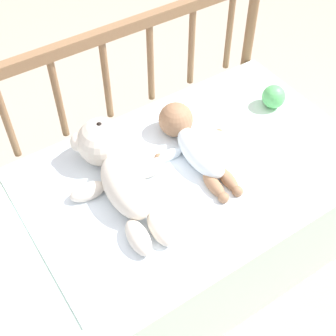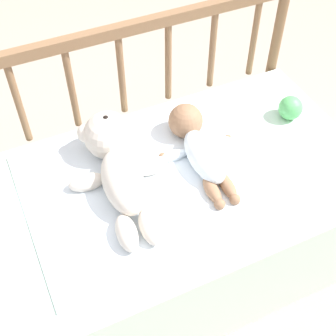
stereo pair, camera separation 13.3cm
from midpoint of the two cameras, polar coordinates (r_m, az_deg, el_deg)
The scene contains 7 objects.
ground_plane at distance 1.72m, azimuth 2.32°, elevation -11.19°, with size 12.00×12.00×0.00m, color tan.
crib_mattress at distance 1.54m, azimuth 2.57°, elevation -7.11°, with size 1.21×0.66×0.43m.
crib_rail at distance 1.53m, azimuth -3.08°, elevation 9.85°, with size 1.21×0.04×0.75m.
blanket at distance 1.37m, azimuth 1.72°, elevation -1.65°, with size 0.78×0.55×0.01m.
teddy_bear at distance 1.35m, azimuth -3.52°, elevation 0.66°, with size 0.30×0.46×0.15m.
baby at distance 1.42m, azimuth 6.38°, elevation 2.60°, with size 0.26×0.38×0.11m.
toy_ball at distance 1.61m, azimuth 17.03°, elevation 6.92°, with size 0.08×0.08×0.08m.
Camera 2 is at (-0.37, -0.80, 1.49)m, focal length 50.00 mm.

